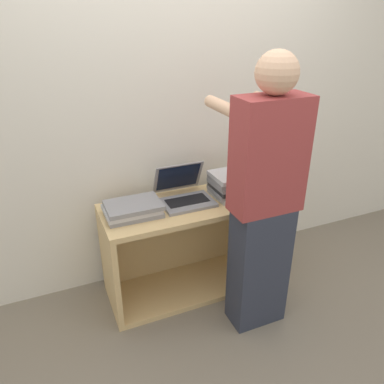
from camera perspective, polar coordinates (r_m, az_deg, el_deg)
The scene contains 7 objects.
ground_plane at distance 2.71m, azimuth 1.45°, elevation -17.13°, with size 12.00×12.00×0.00m, color #756B5B.
wall_back at distance 2.60m, azimuth -3.66°, elevation 11.45°, with size 8.00×0.05×2.40m.
cart at distance 2.71m, azimuth -1.12°, elevation -7.75°, with size 1.15×0.48×0.69m.
laptop_open at distance 2.51m, azimuth -1.15°, elevation -0.29°, with size 0.34×0.35×0.24m.
laptop_stack_left at distance 2.36m, azimuth -8.99°, elevation -2.56°, with size 0.36×0.25×0.08m.
laptop_stack_right at distance 2.60m, azimuth 6.81°, elevation 1.29°, with size 0.36×0.26×0.17m.
person at distance 2.19m, azimuth 10.91°, elevation -1.70°, with size 0.40×0.53×1.68m.
Camera 1 is at (-0.84, -1.80, 1.84)m, focal length 35.00 mm.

